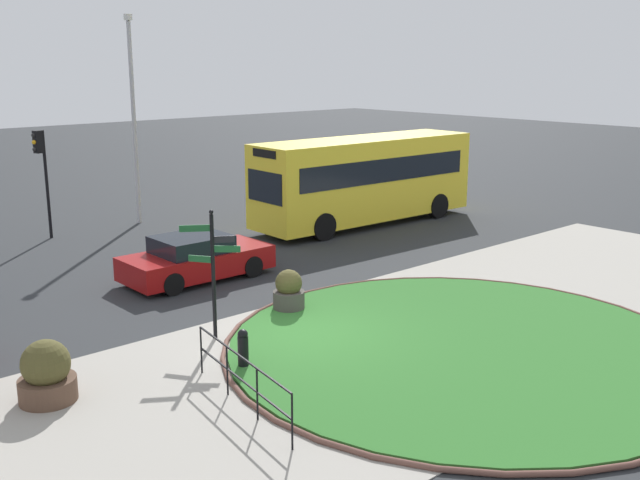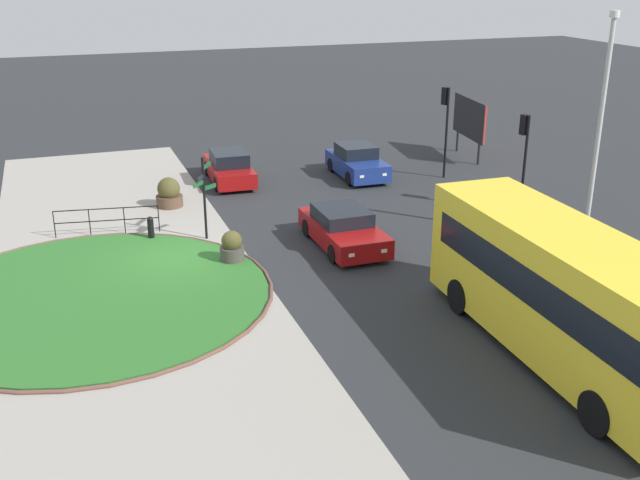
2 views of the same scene
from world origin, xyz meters
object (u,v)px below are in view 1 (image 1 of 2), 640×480
Objects in this scene: lamppost_tall at (134,114)px; planter_near_signpost at (47,374)px; signpost_directional at (212,265)px; planter_kerbside at (289,293)px; bus_yellow at (365,178)px; traffic_light_near at (41,160)px; car_near_lane at (196,259)px; bollard_foreground at (243,349)px.

lamppost_tall reaches higher than planter_near_signpost.
planter_kerbside is at bearing 7.86° from signpost_directional.
planter_near_signpost is at bearing 26.57° from bus_yellow.
traffic_light_near is 14.22m from planter_near_signpost.
bus_yellow reaches higher than planter_near_signpost.
traffic_light_near is 4.06m from lamppost_tall.
planter_near_signpost is at bearing 56.03° from traffic_light_near.
signpost_directional is 2.49× the size of planter_near_signpost.
car_near_lane reaches higher than planter_kerbside.
traffic_light_near is at bearing 67.90° from planter_near_signpost.
traffic_light_near reaches higher than car_near_lane.
signpost_directional is 2.74× the size of planter_kerbside.
car_near_lane is at bearing 62.30° from signpost_directional.
planter_near_signpost is at bearing 161.17° from bollard_foreground.
bus_yellow is at bearing 24.89° from planter_near_signpost.
planter_kerbside is (2.49, 0.34, -1.27)m from signpost_directional.
lamppost_tall reaches higher than car_near_lane.
bollard_foreground is at bearing -18.83° from planter_near_signpost.
lamppost_tall is (2.60, 8.22, 3.63)m from car_near_lane.
bus_yellow is (11.98, 8.47, 1.34)m from bollard_foreground.
bus_yellow is (11.42, 6.58, 0.02)m from signpost_directional.
planter_kerbside reaches higher than bollard_foreground.
lamppost_tall is at bearing 171.93° from traffic_light_near.
car_near_lane is 1.13× the size of traffic_light_near.
bollard_foreground is (-0.56, -1.90, -1.32)m from signpost_directional.
signpost_directional is at bearing -111.24° from lamppost_tall.
bollard_foreground is 0.23× the size of traffic_light_near.
traffic_light_near is at bearing 84.92° from signpost_directional.
bollard_foreground is 0.80× the size of planter_kerbside.
bus_yellow is 2.48× the size of traffic_light_near.
car_near_lane is at bearing 92.83° from planter_kerbside.
lamppost_tall is 7.16× the size of planter_kerbside.
bus_yellow is 17.24m from planter_near_signpost.
planter_near_signpost is 1.10× the size of planter_kerbside.
car_near_lane is 3.58× the size of planter_near_signpost.
traffic_light_near reaches higher than planter_kerbside.
signpost_directional is at bearing 8.96° from planter_near_signpost.
bollard_foreground is 15.94m from lamppost_tall.
lamppost_tall reaches higher than bus_yellow.
lamppost_tall is at bearing -41.01° from bus_yellow.
signpost_directional is 0.69× the size of car_near_lane.
traffic_light_near is at bearing 83.36° from bollard_foreground.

